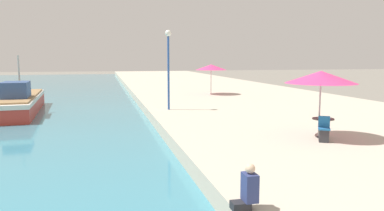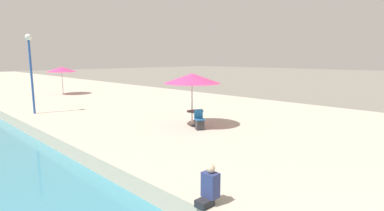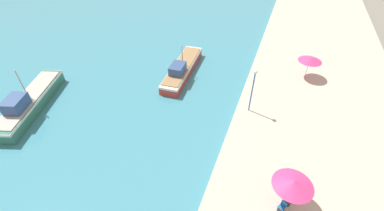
{
  "view_description": "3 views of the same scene",
  "coord_description": "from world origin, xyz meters",
  "px_view_note": "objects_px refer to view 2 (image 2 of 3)",
  "views": [
    {
      "loc": [
        -2.47,
        -1.31,
        3.6
      ],
      "look_at": [
        1.5,
        15.41,
        1.39
      ],
      "focal_mm": 35.0,
      "sensor_mm": 36.0,
      "label": 1
    },
    {
      "loc": [
        -4.4,
        1.24,
        3.82
      ],
      "look_at": [
        5.43,
        11.14,
        1.59
      ],
      "focal_mm": 28.0,
      "sensor_mm": 36.0,
      "label": 2
    },
    {
      "loc": [
        2.69,
        0.14,
        17.0
      ],
      "look_at": [
        -4.0,
        18.0,
        1.19
      ],
      "focal_mm": 24.0,
      "sensor_mm": 36.0,
      "label": 3
    }
  ],
  "objects_px": {
    "cafe_umbrella_pink": "(192,78)",
    "person_at_quay": "(209,187)",
    "cafe_chair_left": "(200,123)",
    "cafe_table": "(195,115)",
    "lamppost": "(30,60)",
    "cafe_umbrella_white": "(62,69)"
  },
  "relations": [
    {
      "from": "lamppost",
      "to": "cafe_umbrella_white",
      "type": "bearing_deg",
      "value": 59.14
    },
    {
      "from": "cafe_table",
      "to": "lamppost",
      "type": "height_order",
      "value": "lamppost"
    },
    {
      "from": "cafe_umbrella_pink",
      "to": "lamppost",
      "type": "height_order",
      "value": "lamppost"
    },
    {
      "from": "cafe_umbrella_pink",
      "to": "person_at_quay",
      "type": "xyz_separation_m",
      "value": [
        -5.16,
        -5.73,
        -1.88
      ]
    },
    {
      "from": "cafe_umbrella_white",
      "to": "person_at_quay",
      "type": "height_order",
      "value": "cafe_umbrella_white"
    },
    {
      "from": "cafe_umbrella_white",
      "to": "cafe_table",
      "type": "height_order",
      "value": "cafe_umbrella_white"
    },
    {
      "from": "cafe_umbrella_white",
      "to": "lamppost",
      "type": "relative_size",
      "value": 0.56
    },
    {
      "from": "cafe_umbrella_white",
      "to": "lamppost",
      "type": "xyz_separation_m",
      "value": [
        -4.98,
        -8.34,
        0.87
      ]
    },
    {
      "from": "cafe_table",
      "to": "cafe_chair_left",
      "type": "xyz_separation_m",
      "value": [
        -0.35,
        -0.63,
        -0.21
      ]
    },
    {
      "from": "cafe_umbrella_white",
      "to": "cafe_table",
      "type": "distance_m",
      "value": 17.38
    },
    {
      "from": "cafe_umbrella_pink",
      "to": "person_at_quay",
      "type": "bearing_deg",
      "value": -131.97
    },
    {
      "from": "cafe_table",
      "to": "person_at_quay",
      "type": "xyz_separation_m",
      "value": [
        -5.26,
        -5.63,
        -0.13
      ]
    },
    {
      "from": "cafe_chair_left",
      "to": "cafe_table",
      "type": "bearing_deg",
      "value": -90.0
    },
    {
      "from": "cafe_table",
      "to": "cafe_chair_left",
      "type": "height_order",
      "value": "cafe_chair_left"
    },
    {
      "from": "cafe_umbrella_white",
      "to": "person_at_quay",
      "type": "relative_size",
      "value": 2.77
    },
    {
      "from": "cafe_umbrella_pink",
      "to": "cafe_umbrella_white",
      "type": "bearing_deg",
      "value": 87.5
    },
    {
      "from": "cafe_chair_left",
      "to": "person_at_quay",
      "type": "relative_size",
      "value": 0.98
    },
    {
      "from": "cafe_umbrella_pink",
      "to": "person_at_quay",
      "type": "distance_m",
      "value": 7.94
    },
    {
      "from": "cafe_umbrella_pink",
      "to": "cafe_table",
      "type": "height_order",
      "value": "cafe_umbrella_pink"
    },
    {
      "from": "person_at_quay",
      "to": "cafe_umbrella_pink",
      "type": "bearing_deg",
      "value": 48.03
    },
    {
      "from": "cafe_umbrella_pink",
      "to": "cafe_umbrella_white",
      "type": "xyz_separation_m",
      "value": [
        0.75,
        17.18,
        -0.06
      ]
    },
    {
      "from": "lamppost",
      "to": "cafe_chair_left",
      "type": "bearing_deg",
      "value": -67.41
    }
  ]
}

